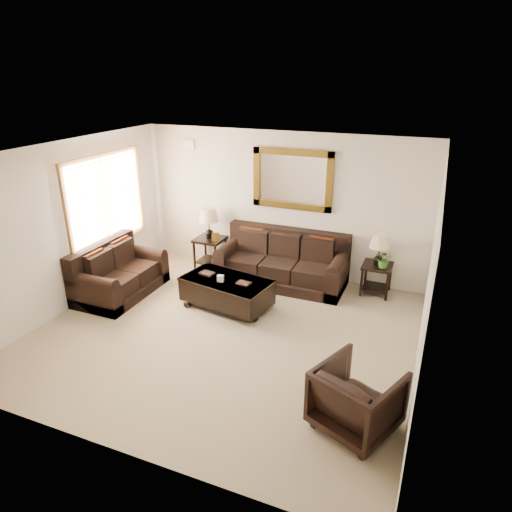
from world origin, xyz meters
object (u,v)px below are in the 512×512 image
at_px(armchair, 357,396).
at_px(sofa, 283,264).
at_px(loveseat, 118,276).
at_px(end_table_right, 379,255).
at_px(coffee_table, 227,290).
at_px(end_table_left, 209,229).

bearing_deg(armchair, sofa, -35.43).
bearing_deg(loveseat, end_table_right, -67.90).
xyz_separation_m(coffee_table, armchair, (2.52, -1.99, 0.11)).
bearing_deg(end_table_left, armchair, -43.64).
bearing_deg(armchair, end_table_right, -61.87).
bearing_deg(loveseat, sofa, -58.61).
bearing_deg(end_table_left, coffee_table, -53.60).
distance_m(sofa, loveseat, 2.97).
height_order(loveseat, end_table_right, end_table_right).
bearing_deg(end_table_right, coffee_table, -147.30).
bearing_deg(sofa, end_table_left, 174.76).
xyz_separation_m(end_table_right, armchair, (0.29, -3.42, -0.31)).
bearing_deg(loveseat, end_table_left, -29.31).
relative_size(sofa, loveseat, 1.44).
distance_m(end_table_left, coffee_table, 1.81).
distance_m(sofa, coffee_table, 1.38).
distance_m(sofa, end_table_right, 1.74).
xyz_separation_m(loveseat, end_table_left, (0.95, 1.69, 0.45)).
distance_m(coffee_table, armchair, 3.21).
height_order(end_table_left, coffee_table, end_table_left).
distance_m(loveseat, armchair, 4.82).
height_order(end_table_left, armchair, end_table_left).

